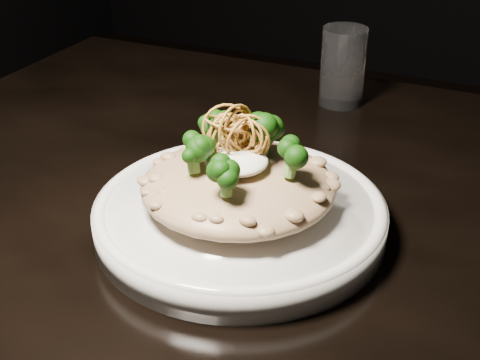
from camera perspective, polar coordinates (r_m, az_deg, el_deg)
name	(u,v)px	position (r m, az deg, el deg)	size (l,w,h in m)	color
table	(303,274)	(0.73, 5.40, -7.97)	(1.10, 0.80, 0.75)	black
plate	(240,217)	(0.64, 0.00, -3.15)	(0.28, 0.28, 0.03)	silver
risotto	(238,185)	(0.63, -0.14, -0.44)	(0.18, 0.18, 0.04)	brown
broccoli	(240,147)	(0.60, -0.02, 2.86)	(0.13, 0.13, 0.05)	black
cheese	(237,161)	(0.61, -0.28, 1.64)	(0.06, 0.06, 0.02)	white
shallots	(238,128)	(0.61, -0.21, 4.47)	(0.06, 0.06, 0.04)	#91621E
drinking_glass	(343,67)	(0.93, 8.76, 9.55)	(0.06, 0.06, 0.11)	white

